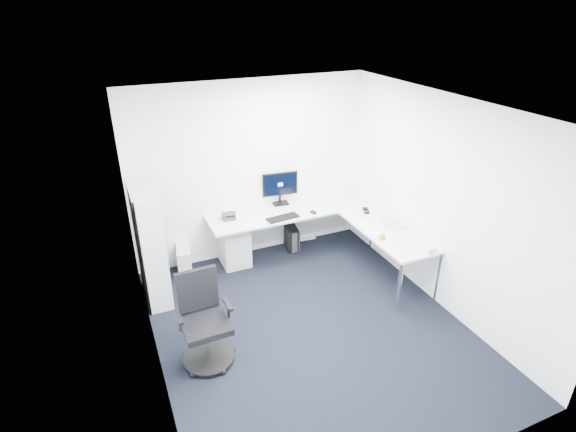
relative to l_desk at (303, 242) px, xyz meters
name	(u,v)px	position (x,y,z in m)	size (l,w,h in m)	color
ground	(311,328)	(-0.55, -1.40, -0.38)	(4.20, 4.20, 0.00)	black
ceiling	(317,110)	(-0.55, -1.40, 2.32)	(4.20, 4.20, 0.00)	white
wall_back	(251,171)	(-0.55, 0.70, 0.97)	(3.60, 0.02, 2.70)	white
wall_front	(444,358)	(-0.55, -3.50, 0.97)	(3.60, 0.02, 2.70)	white
wall_left	(146,267)	(-2.35, -1.40, 0.97)	(0.02, 4.20, 2.70)	white
wall_right	(443,205)	(1.25, -1.40, 0.97)	(0.02, 4.20, 2.70)	white
l_desk	(303,242)	(0.00, 0.00, 0.00)	(2.63, 1.48, 0.77)	#BBBDBD
drawer_pedestal	(234,245)	(-0.95, 0.45, -0.08)	(0.40, 0.50, 0.62)	#BBBDBD
bookshelf	(150,245)	(-2.17, 0.05, 0.41)	(0.31, 0.79, 1.59)	#B7B9B9
task_chair	(205,323)	(-1.84, -1.43, 0.15)	(0.60, 0.60, 1.07)	black
black_pc_tower	(291,237)	(0.03, 0.53, -0.19)	(0.17, 0.39, 0.38)	black
beige_pc_tower	(184,260)	(-1.70, 0.49, -0.18)	(0.19, 0.43, 0.41)	beige
power_strip	(304,238)	(0.35, 0.68, -0.36)	(0.38, 0.07, 0.04)	silver
monitor	(280,188)	(-0.11, 0.62, 0.65)	(0.55, 0.18, 0.53)	black
black_keyboard	(283,218)	(-0.27, 0.13, 0.40)	(0.49, 0.17, 0.02)	black
mouse	(313,212)	(0.22, 0.11, 0.40)	(0.06, 0.09, 0.03)	black
desk_phone	(229,215)	(-1.00, 0.44, 0.45)	(0.18, 0.18, 0.13)	#2C2C2F
laptop	(394,216)	(1.08, -0.68, 0.52)	(0.38, 0.37, 0.27)	silver
white_keyboard	(371,230)	(0.71, -0.70, 0.39)	(0.13, 0.46, 0.02)	silver
headphones	(366,210)	(0.98, -0.15, 0.41)	(0.12, 0.19, 0.05)	black
orange_fruit	(383,236)	(0.71, -0.97, 0.43)	(0.08, 0.08, 0.08)	orange
tissue_box	(425,247)	(1.03, -1.44, 0.43)	(0.13, 0.26, 0.09)	silver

